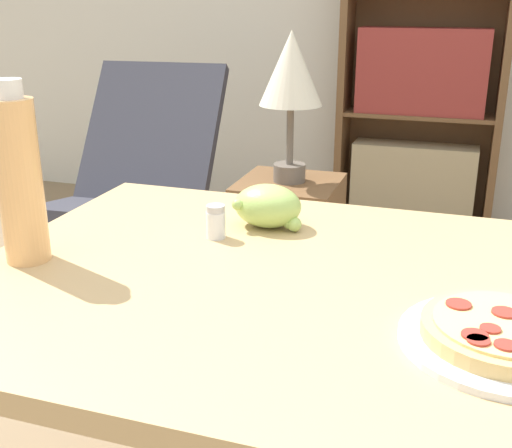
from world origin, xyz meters
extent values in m
cube|color=tan|center=(-0.07, 0.07, 0.71)|extent=(1.05, 0.80, 0.03)
cylinder|color=tan|center=(-0.54, 0.41, 0.35)|extent=(0.06, 0.06, 0.69)
cylinder|color=white|center=(0.23, -0.04, 0.73)|extent=(0.26, 0.26, 0.01)
cylinder|color=#DBB26B|center=(0.23, -0.04, 0.75)|extent=(0.21, 0.21, 0.02)
cylinder|color=#EACC7A|center=(0.23, -0.04, 0.76)|extent=(0.18, 0.18, 0.00)
cylinder|color=#A83328|center=(0.20, -0.10, 0.76)|extent=(0.03, 0.03, 0.00)
cylinder|color=#A83328|center=(0.23, -0.11, 0.76)|extent=(0.03, 0.03, 0.00)
cylinder|color=#A83328|center=(0.23, -0.02, 0.76)|extent=(0.03, 0.03, 0.00)
cylinder|color=#A83328|center=(0.21, -0.07, 0.76)|extent=(0.03, 0.03, 0.00)
cylinder|color=#A83328|center=(0.19, -0.09, 0.76)|extent=(0.03, 0.03, 0.00)
cylinder|color=#A83328|center=(0.17, -0.01, 0.76)|extent=(0.03, 0.03, 0.00)
ellipsoid|color=#A8CC66|center=(-0.19, 0.29, 0.77)|extent=(0.13, 0.10, 0.08)
sphere|color=#A8CC66|center=(-0.14, 0.32, 0.76)|extent=(0.02, 0.02, 0.02)
sphere|color=#A8CC66|center=(-0.13, 0.27, 0.74)|extent=(0.03, 0.03, 0.03)
sphere|color=#A8CC66|center=(-0.17, 0.31, 0.75)|extent=(0.02, 0.02, 0.02)
sphere|color=#A8CC66|center=(-0.23, 0.25, 0.78)|extent=(0.02, 0.02, 0.02)
sphere|color=#A8CC66|center=(-0.21, 0.28, 0.77)|extent=(0.03, 0.03, 0.03)
sphere|color=#A8CC66|center=(-0.14, 0.28, 0.74)|extent=(0.02, 0.02, 0.02)
sphere|color=#A8CC66|center=(-0.17, 0.31, 0.76)|extent=(0.03, 0.03, 0.03)
sphere|color=#A8CC66|center=(-0.15, 0.27, 0.76)|extent=(0.02, 0.02, 0.02)
sphere|color=#A8CC66|center=(-0.16, 0.30, 0.77)|extent=(0.02, 0.02, 0.02)
sphere|color=#A8CC66|center=(-0.16, 0.32, 0.76)|extent=(0.02, 0.02, 0.02)
cylinder|color=#EFB270|center=(-0.52, 0.01, 0.86)|extent=(0.07, 0.07, 0.27)
cylinder|color=white|center=(-0.52, 0.01, 1.01)|extent=(0.04, 0.04, 0.03)
cylinder|color=white|center=(-0.26, 0.20, 0.75)|extent=(0.04, 0.04, 0.05)
cylinder|color=#B7B7BC|center=(-0.26, 0.20, 0.78)|extent=(0.03, 0.03, 0.01)
cube|color=slate|center=(-1.07, 1.33, 0.05)|extent=(0.55, 0.59, 0.10)
cube|color=#383842|center=(-1.07, 1.25, 0.36)|extent=(0.60, 0.54, 0.14)
cube|color=#383842|center=(-1.09, 1.56, 0.60)|extent=(0.59, 0.45, 0.55)
cube|color=brown|center=(-0.45, 2.47, 0.87)|extent=(0.04, 0.25, 1.74)
cube|color=brown|center=(0.30, 2.47, 0.87)|extent=(0.04, 0.25, 1.74)
cube|color=brown|center=(-0.08, 2.59, 0.87)|extent=(0.79, 0.01, 1.74)
cube|color=brown|center=(-0.08, 2.47, 0.02)|extent=(0.72, 0.24, 0.02)
cube|color=tan|center=(-0.08, 2.46, 0.23)|extent=(0.62, 0.18, 0.41)
cube|color=brown|center=(-0.08, 2.47, 0.59)|extent=(0.72, 0.24, 0.02)
cube|color=#99332D|center=(-0.08, 2.46, 0.80)|extent=(0.62, 0.18, 0.41)
cube|color=brown|center=(-0.40, 1.24, 0.27)|extent=(0.34, 0.34, 0.54)
cylinder|color=#665B51|center=(-0.40, 1.24, 0.57)|extent=(0.11, 0.11, 0.06)
cylinder|color=#665B51|center=(-0.40, 1.24, 0.70)|extent=(0.02, 0.02, 0.20)
cone|color=beige|center=(-0.40, 1.24, 0.92)|extent=(0.21, 0.21, 0.24)
camera|label=1|loc=(0.16, -0.82, 1.14)|focal=45.00mm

